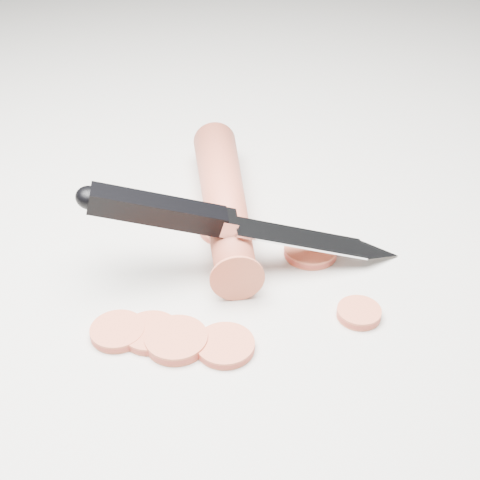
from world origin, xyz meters
TOP-DOWN VIEW (x-y plane):
  - ground at (0.00, 0.00)m, footprint 2.40×2.40m
  - carrot at (0.07, 0.03)m, footprint 0.12×0.19m
  - carrot_slice_0 at (-0.04, -0.07)m, footprint 0.04×0.04m
  - carrot_slice_1 at (-0.05, -0.05)m, footprint 0.04×0.04m
  - carrot_slice_2 at (0.06, 0.01)m, footprint 0.04×0.04m
  - carrot_slice_3 at (0.08, -0.12)m, footprint 0.03×0.03m
  - carrot_slice_4 at (0.09, -0.05)m, footprint 0.04×0.04m
  - carrot_slice_5 at (-0.06, -0.04)m, footprint 0.04×0.04m
  - carrot_slice_6 at (-0.01, -0.09)m, footprint 0.04×0.04m
  - kitchen_knife at (0.05, -0.03)m, footprint 0.21×0.13m

SIDE VIEW (x-z plane):
  - ground at x=0.00m, z-range 0.00..0.00m
  - carrot_slice_6 at x=-0.01m, z-range 0.00..0.01m
  - carrot_slice_1 at x=-0.05m, z-range 0.00..0.01m
  - carrot_slice_2 at x=0.06m, z-range 0.00..0.01m
  - carrot_slice_5 at x=-0.06m, z-range 0.00..0.01m
  - carrot_slice_3 at x=0.08m, z-range 0.00..0.01m
  - carrot_slice_4 at x=0.09m, z-range 0.00..0.01m
  - carrot_slice_0 at x=-0.04m, z-range 0.00..0.01m
  - carrot at x=0.07m, z-range 0.00..0.04m
  - kitchen_knife at x=0.05m, z-range 0.00..0.08m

